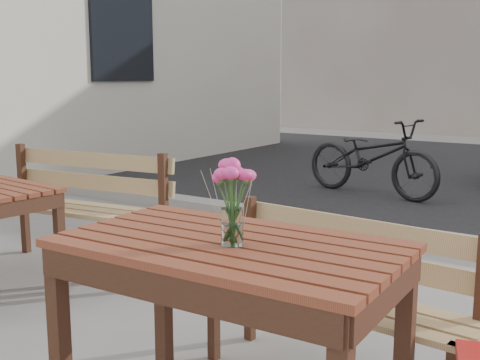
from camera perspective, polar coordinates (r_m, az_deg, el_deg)
name	(u,v)px	position (r m, az deg, el deg)	size (l,w,h in m)	color
main_table	(229,274)	(2.26, -1.06, -8.91)	(1.28, 0.77, 0.78)	brown
main_bench	(343,279)	(2.77, 9.77, -9.21)	(1.30, 0.48, 0.79)	#A28353
main_vase	(232,191)	(2.13, -0.75, -1.06)	(0.17, 0.17, 0.32)	white
second_bench	(82,194)	(4.47, -14.78, -1.34)	(1.46, 0.61, 0.88)	#A28353
bicycle	(372,157)	(7.13, 12.39, 2.17)	(0.60, 1.72, 0.90)	black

